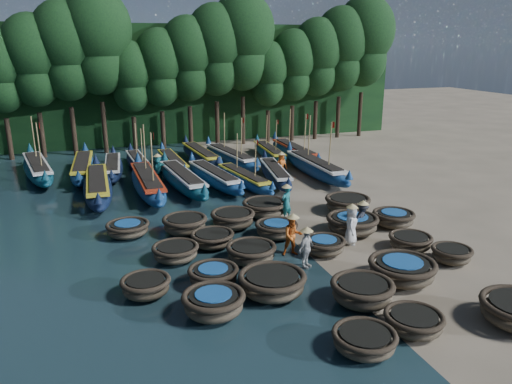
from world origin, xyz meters
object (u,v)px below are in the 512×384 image
object	(u,v)px
coracle_5	(214,303)
long_boat_15	(231,157)
coracle_19	(394,218)
coracle_22	(233,219)
coracle_3	(414,322)
coracle_13	(324,245)
long_boat_6	(244,179)
long_boat_5	(214,177)
coracle_16	(212,239)
fisherman_4	(306,247)
long_boat_8	(315,167)
long_boat_12	(138,163)
coracle_2	(364,340)
coracle_9	(452,254)
fisherman_3	(362,218)
long_boat_16	(269,152)
coracle_17	(276,229)
coracle_12	(251,252)
coracle_14	(410,241)
fisherman_1	(286,201)
fisherman_5	(158,167)
long_boat_3	(148,183)
long_boat_14	(201,155)
coracle_21	(185,224)
fisherman_0	(351,224)
coracle_10	(146,286)
coracle_11	(213,275)
fisherman_6	(281,164)
coracle_23	(265,208)
long_boat_2	(98,186)
long_boat_13	(172,163)
long_boat_11	(113,167)
coracle_6	(272,283)
coracle_8	(402,270)
long_boat_10	(83,168)
coracle_7	(362,291)
coracle_15	(176,252)
coracle_20	(128,228)
long_boat_7	(275,174)
coracle_24	(348,203)
fisherman_2	(293,235)
long_boat_17	(294,152)
long_boat_4	(182,179)

from	to	relation	value
coracle_5	long_boat_15	world-z (taller)	long_boat_15
coracle_19	coracle_22	distance (m)	7.74
coracle_3	coracle_5	bearing A→B (deg)	151.93
coracle_13	long_boat_6	world-z (taller)	long_boat_6
coracle_5	long_boat_5	distance (m)	15.41
coracle_16	fisherman_4	world-z (taller)	fisherman_4
long_boat_8	long_boat_12	distance (m)	12.23
coracle_2	coracle_9	bearing A→B (deg)	32.27
fisherman_3	coracle_22	bearing A→B (deg)	126.47
long_boat_16	fisherman_4	distance (m)	19.07
long_boat_15	coracle_17	bearing A→B (deg)	-107.20
coracle_12	coracle_14	xyz separation A→B (m)	(6.85, -1.03, -0.06)
fisherman_1	fisherman_5	bearing A→B (deg)	-88.61
long_boat_3	long_boat_14	size ratio (longest dim) A/B	1.12
coracle_2	coracle_19	xyz separation A→B (m)	(6.68, 8.42, 0.07)
coracle_12	coracle_21	xyz separation A→B (m)	(-1.89, 4.01, 0.03)
long_boat_12	fisherman_5	bearing A→B (deg)	-78.07
coracle_14	fisherman_0	size ratio (longest dim) A/B	0.94
coracle_10	long_boat_14	xyz separation A→B (m)	(6.47, 19.11, 0.15)
long_boat_8	coracle_11	bearing A→B (deg)	-129.43
long_boat_14	fisherman_6	xyz separation A→B (m)	(4.17, -5.50, 0.29)
coracle_22	coracle_23	distance (m)	2.30
long_boat_3	coracle_3	bearing A→B (deg)	-72.56
long_boat_2	long_boat_5	xyz separation A→B (m)	(6.90, -0.04, -0.07)
long_boat_13	long_boat_11	bearing A→B (deg)	177.72
coracle_6	long_boat_11	distance (m)	19.48
coracle_8	long_boat_10	xyz separation A→B (m)	(-10.89, 19.94, 0.09)
coracle_7	coracle_19	size ratio (longest dim) A/B	0.97
coracle_6	coracle_15	size ratio (longest dim) A/B	1.15
long_boat_12	fisherman_5	xyz separation A→B (m)	(0.87, -3.31, 0.38)
coracle_10	fisherman_4	size ratio (longest dim) A/B	1.13
coracle_17	coracle_20	size ratio (longest dim) A/B	1.06
coracle_14	coracle_20	world-z (taller)	coracle_14
long_boat_7	long_boat_3	bearing A→B (deg)	-171.61
coracle_24	coracle_17	bearing A→B (deg)	-157.02
coracle_13	coracle_17	world-z (taller)	coracle_17
long_boat_6	long_boat_2	bearing A→B (deg)	165.31
coracle_3	coracle_15	bearing A→B (deg)	127.88
long_boat_8	fisherman_0	bearing A→B (deg)	-108.66
coracle_17	long_boat_15	distance (m)	14.16
coracle_20	coracle_21	world-z (taller)	coracle_21
coracle_2	fisherman_6	size ratio (longest dim) A/B	1.10
coracle_14	coracle_19	bearing A→B (deg)	70.27
coracle_12	fisherman_6	bearing A→B (deg)	62.83
fisherman_1	fisherman_6	bearing A→B (deg)	-136.54
coracle_22	fisherman_2	world-z (taller)	fisherman_2
long_boat_17	long_boat_14	bearing A→B (deg)	168.59
long_boat_15	fisherman_4	distance (m)	17.49
long_boat_12	long_boat_4	bearing A→B (deg)	-73.57
coracle_21	coracle_6	bearing A→B (deg)	-76.05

